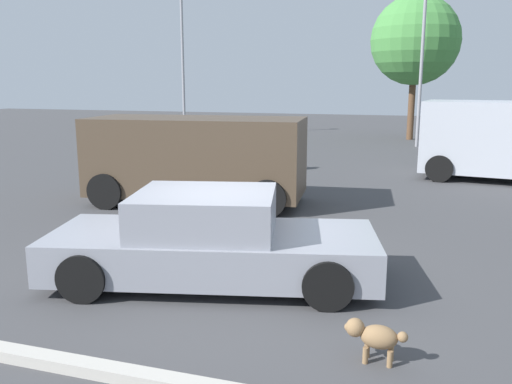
# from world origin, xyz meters

# --- Properties ---
(ground_plane) EXTENTS (80.00, 80.00, 0.00)m
(ground_plane) POSITION_xyz_m (0.00, 0.00, 0.00)
(ground_plane) COLOR #424244
(sedan_foreground) EXTENTS (4.79, 2.73, 1.29)m
(sedan_foreground) POSITION_xyz_m (-0.12, -0.24, 0.59)
(sedan_foreground) COLOR gray
(sedan_foreground) RESTS_ON ground_plane
(dog) EXTENTS (0.63, 0.25, 0.43)m
(dog) POSITION_xyz_m (2.28, -1.80, 0.28)
(dog) COLOR olive
(dog) RESTS_ON ground_plane
(van_white) EXTENTS (5.04, 2.80, 2.24)m
(van_white) POSITION_xyz_m (5.01, 9.62, 1.21)
(van_white) COLOR #B2B7C1
(van_white) RESTS_ON ground_plane
(suv_dark) EXTENTS (5.04, 2.60, 1.98)m
(suv_dark) POSITION_xyz_m (-2.32, 4.29, 1.09)
(suv_dark) COLOR #4C3D2D
(suv_dark) RESTS_ON ground_plane
(pedestrian) EXTENTS (0.53, 0.37, 1.72)m
(pedestrian) POSITION_xyz_m (-2.30, 8.86, 1.03)
(pedestrian) COLOR gray
(pedestrian) RESTS_ON ground_plane
(parking_curb) EXTENTS (7.77, 0.20, 0.12)m
(parking_curb) POSITION_xyz_m (0.00, -2.87, 0.06)
(parking_curb) COLOR #B7B2A8
(parking_curb) RESTS_ON ground_plane
(light_post_near) EXTENTS (0.44, 0.44, 7.33)m
(light_post_near) POSITION_xyz_m (-9.38, 18.71, 4.88)
(light_post_near) COLOR gray
(light_post_near) RESTS_ON ground_plane
(light_post_mid) EXTENTS (0.44, 0.44, 6.66)m
(light_post_mid) POSITION_xyz_m (2.33, 17.39, 4.50)
(light_post_mid) COLOR gray
(light_post_mid) RESTS_ON ground_plane
(tree_back_center) EXTENTS (4.20, 4.20, 6.81)m
(tree_back_center) POSITION_xyz_m (1.94, 20.39, 4.70)
(tree_back_center) COLOR brown
(tree_back_center) RESTS_ON ground_plane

